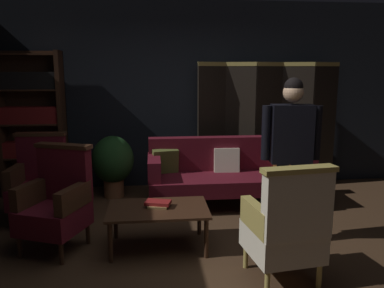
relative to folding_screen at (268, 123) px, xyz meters
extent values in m
plane|color=#3D2819|center=(-1.32, -2.20, -0.99)|extent=(10.00, 10.00, 0.00)
cube|color=black|center=(-1.32, 0.25, 0.41)|extent=(7.20, 0.10, 2.80)
cube|color=black|center=(-0.87, 0.02, -0.04)|extent=(0.44, 0.18, 1.90)
cube|color=tan|center=(-0.87, 0.02, 0.88)|extent=(0.45, 0.19, 0.06)
cube|color=black|center=(-0.44, 0.02, -0.04)|extent=(0.44, 0.19, 1.90)
cube|color=tan|center=(-0.44, 0.02, 0.88)|extent=(0.44, 0.20, 0.06)
cube|color=black|center=(0.00, 0.00, -0.04)|extent=(0.45, 0.16, 1.90)
cube|color=tan|center=(0.00, 0.00, 0.88)|extent=(0.45, 0.17, 0.06)
cube|color=black|center=(0.44, -0.02, -0.04)|extent=(0.44, 0.19, 1.90)
cube|color=tan|center=(0.44, -0.02, 0.88)|extent=(0.44, 0.20, 0.06)
cube|color=black|center=(0.87, -0.03, -0.04)|extent=(0.45, 0.17, 1.90)
cube|color=tan|center=(0.87, -0.03, 0.88)|extent=(0.45, 0.18, 0.06)
cube|color=#382114|center=(-3.89, -0.02, 0.04)|extent=(0.06, 0.32, 2.05)
cube|color=#382114|center=(-3.05, -0.02, 0.04)|extent=(0.06, 0.32, 2.05)
cube|color=#382114|center=(-3.47, 0.13, 0.04)|extent=(0.90, 0.02, 2.05)
cube|color=#382114|center=(-3.47, -0.02, -0.93)|extent=(0.86, 0.30, 0.02)
cube|color=#382114|center=(-3.47, -0.02, -0.44)|extent=(0.86, 0.30, 0.02)
cube|color=maroon|center=(-3.47, -0.04, -0.32)|extent=(0.78, 0.22, 0.22)
cube|color=#382114|center=(-3.47, -0.02, 0.04)|extent=(0.86, 0.30, 0.02)
cube|color=maroon|center=(-3.47, -0.04, 0.17)|extent=(0.78, 0.22, 0.24)
cube|color=#382114|center=(-3.47, -0.02, 0.52)|extent=(0.86, 0.30, 0.02)
cube|color=black|center=(-3.47, -0.04, 0.65)|extent=(0.78, 0.22, 0.24)
cube|color=#382114|center=(-3.47, -0.02, 1.00)|extent=(0.86, 0.30, 0.02)
cylinder|color=#382114|center=(-1.72, -1.15, -0.88)|extent=(0.07, 0.07, 0.22)
cylinder|color=#382114|center=(0.18, -1.15, -0.88)|extent=(0.07, 0.07, 0.22)
cylinder|color=#382114|center=(-1.72, -0.55, -0.88)|extent=(0.07, 0.07, 0.22)
cylinder|color=#382114|center=(0.18, -0.55, -0.88)|extent=(0.07, 0.07, 0.22)
cube|color=#4C0F19|center=(-0.77, -0.85, -0.67)|extent=(2.10, 0.76, 0.20)
cube|color=#4C0F19|center=(-0.77, -0.54, -0.34)|extent=(2.10, 0.18, 0.46)
cube|color=#4C0F19|center=(-1.75, -0.85, -0.44)|extent=(0.16, 0.68, 0.26)
cube|color=#4C0F19|center=(0.21, -0.85, -0.44)|extent=(0.16, 0.68, 0.26)
cube|color=#4C5123|center=(-1.60, -0.65, -0.42)|extent=(0.36, 0.22, 0.35)
cube|color=beige|center=(-0.77, -0.65, -0.42)|extent=(0.35, 0.16, 0.35)
cube|color=#B79338|center=(0.06, -0.65, -0.42)|extent=(0.36, 0.21, 0.35)
cylinder|color=#382114|center=(-2.17, -2.26, -0.79)|extent=(0.04, 0.04, 0.39)
cylinder|color=#382114|center=(-1.27, -2.26, -0.79)|extent=(0.04, 0.04, 0.39)
cylinder|color=#382114|center=(-2.17, -1.72, -0.79)|extent=(0.04, 0.04, 0.39)
cylinder|color=#382114|center=(-1.27, -1.72, -0.79)|extent=(0.04, 0.04, 0.39)
cube|color=#382114|center=(-1.72, -1.99, -0.58)|extent=(1.00, 0.64, 0.03)
cylinder|color=tan|center=(-0.48, -2.43, -0.88)|extent=(0.04, 0.04, 0.22)
cylinder|color=tan|center=(-0.94, -2.49, -0.88)|extent=(0.04, 0.04, 0.22)
cylinder|color=tan|center=(-0.42, -2.88, -0.88)|extent=(0.04, 0.04, 0.22)
cylinder|color=tan|center=(-0.88, -2.94, -0.88)|extent=(0.04, 0.04, 0.22)
cube|color=beige|center=(-0.68, -2.68, -0.65)|extent=(0.63, 0.63, 0.24)
cube|color=beige|center=(-0.65, -2.91, -0.26)|extent=(0.57, 0.19, 0.54)
cube|color=tan|center=(-0.65, -2.91, 0.03)|extent=(0.61, 0.21, 0.04)
cube|color=tan|center=(-0.44, -2.65, -0.42)|extent=(0.16, 0.51, 0.22)
cube|color=tan|center=(-0.92, -2.72, -0.42)|extent=(0.16, 0.51, 0.22)
cylinder|color=#382114|center=(-3.35, -1.39, -0.88)|extent=(0.04, 0.04, 0.22)
cylinder|color=#382114|center=(-2.89, -1.41, -0.88)|extent=(0.04, 0.04, 0.22)
cylinder|color=#382114|center=(-3.33, -0.93, -0.88)|extent=(0.04, 0.04, 0.22)
cylinder|color=#382114|center=(-2.87, -0.95, -0.88)|extent=(0.04, 0.04, 0.22)
cube|color=#4C0F19|center=(-3.11, -1.17, -0.65)|extent=(0.59, 0.59, 0.24)
cube|color=#4C0F19|center=(-3.10, -0.94, -0.26)|extent=(0.56, 0.15, 0.54)
cube|color=#382114|center=(-3.10, -0.94, 0.03)|extent=(0.61, 0.16, 0.04)
cube|color=#382114|center=(-3.35, -1.16, -0.42)|extent=(0.11, 0.50, 0.22)
cube|color=#382114|center=(-2.87, -1.18, -0.42)|extent=(0.11, 0.50, 0.22)
cylinder|color=#382114|center=(-3.04, -2.08, -0.88)|extent=(0.04, 0.04, 0.22)
cylinder|color=#382114|center=(-2.62, -2.25, -0.88)|extent=(0.04, 0.04, 0.22)
cylinder|color=#382114|center=(-2.87, -1.66, -0.88)|extent=(0.04, 0.04, 0.22)
cylinder|color=#382114|center=(-2.45, -1.83, -0.88)|extent=(0.04, 0.04, 0.22)
cube|color=#4C0F19|center=(-2.74, -1.96, -0.65)|extent=(0.73, 0.73, 0.24)
cube|color=#4C0F19|center=(-2.66, -1.74, -0.26)|extent=(0.56, 0.32, 0.54)
cube|color=#382114|center=(-2.66, -1.74, 0.03)|extent=(0.61, 0.35, 0.04)
cube|color=#382114|center=(-2.97, -1.87, -0.42)|extent=(0.27, 0.50, 0.22)
cube|color=#382114|center=(-2.52, -2.05, -0.42)|extent=(0.27, 0.50, 0.22)
cylinder|color=black|center=(-0.32, -2.03, -0.56)|extent=(0.12, 0.12, 0.86)
cylinder|color=black|center=(-0.46, -2.01, -0.56)|extent=(0.12, 0.12, 0.86)
cube|color=maroon|center=(-0.39, -2.02, -0.09)|extent=(0.34, 0.19, 0.09)
cube|color=black|center=(-0.39, -2.02, 0.16)|extent=(0.42, 0.25, 0.58)
cube|color=white|center=(-0.38, -1.91, 0.19)|extent=(0.14, 0.03, 0.41)
cube|color=maroon|center=(-0.38, -1.91, 0.42)|extent=(0.09, 0.03, 0.04)
cylinder|color=black|center=(-0.14, -2.05, 0.17)|extent=(0.09, 0.09, 0.54)
cylinder|color=black|center=(-0.64, -1.99, 0.17)|extent=(0.09, 0.09, 0.54)
sphere|color=tan|center=(-0.39, -2.02, 0.57)|extent=(0.20, 0.20, 0.20)
sphere|color=black|center=(-0.39, -2.02, 0.62)|extent=(0.18, 0.18, 0.18)
cylinder|color=brown|center=(-2.32, -0.31, -0.85)|extent=(0.28, 0.28, 0.28)
ellipsoid|color=#193D19|center=(-2.32, -0.31, -0.44)|extent=(0.58, 0.58, 0.67)
cube|color=#9E7A47|center=(-1.72, -1.95, -0.55)|extent=(0.22, 0.22, 0.03)
cube|color=maroon|center=(-1.72, -1.95, -0.52)|extent=(0.28, 0.21, 0.03)
camera|label=1|loc=(-1.76, -5.63, 0.76)|focal=35.75mm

